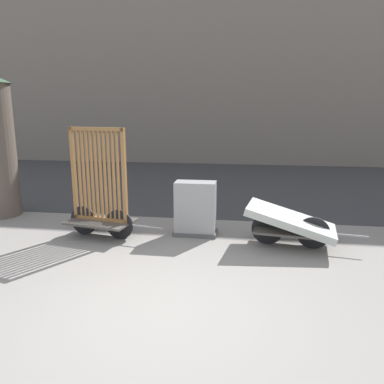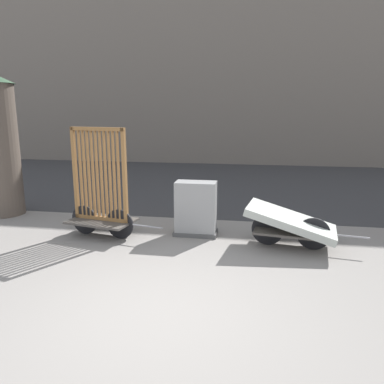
% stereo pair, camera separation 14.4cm
% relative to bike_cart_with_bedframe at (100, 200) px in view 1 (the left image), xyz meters
% --- Properties ---
extents(ground_plane, '(60.00, 60.00, 0.00)m').
position_rel_bike_cart_with_bedframe_xyz_m(ground_plane, '(1.81, -2.63, -0.76)').
color(ground_plane, gray).
extents(road_strip, '(56.00, 9.13, 0.01)m').
position_rel_bike_cart_with_bedframe_xyz_m(road_strip, '(1.81, 6.07, -0.75)').
color(road_strip, '#38383A').
rests_on(road_strip, ground_plane).
extents(building_facade, '(48.00, 4.00, 10.93)m').
position_rel_bike_cart_with_bedframe_xyz_m(building_facade, '(1.81, 12.63, 4.71)').
color(building_facade, slate).
rests_on(building_facade, ground_plane).
extents(bike_cart_with_bedframe, '(2.00, 1.02, 2.15)m').
position_rel_bike_cart_with_bedframe_xyz_m(bike_cart_with_bedframe, '(0.00, 0.00, 0.00)').
color(bike_cart_with_bedframe, '#4C4742').
rests_on(bike_cart_with_bedframe, ground_plane).
extents(bike_cart_with_mattress, '(2.17, 1.16, 0.78)m').
position_rel_bike_cart_with_bedframe_xyz_m(bike_cart_with_mattress, '(3.64, 0.00, -0.30)').
color(bike_cart_with_mattress, '#4C4742').
rests_on(bike_cart_with_mattress, ground_plane).
extents(utility_cabinet, '(0.86, 0.47, 1.09)m').
position_rel_bike_cart_with_bedframe_xyz_m(utility_cabinet, '(1.82, 0.41, -0.26)').
color(utility_cabinet, '#4C4C4C').
rests_on(utility_cabinet, ground_plane).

